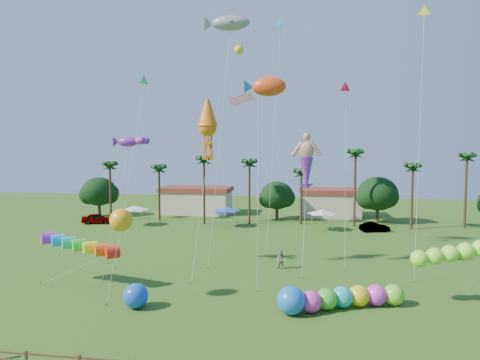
# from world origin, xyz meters

# --- Properties ---
(ground) EXTENTS (160.00, 160.00, 0.00)m
(ground) POSITION_xyz_m (0.00, 0.00, 0.00)
(ground) COLOR #285116
(ground) RESTS_ON ground
(tree_line) EXTENTS (69.46, 8.91, 11.00)m
(tree_line) POSITION_xyz_m (3.57, 44.00, 4.28)
(tree_line) COLOR #3A2819
(tree_line) RESTS_ON ground
(buildings_row) EXTENTS (35.00, 7.00, 4.00)m
(buildings_row) POSITION_xyz_m (-3.09, 50.00, 2.00)
(buildings_row) COLOR beige
(buildings_row) RESTS_ON ground
(tent_row) EXTENTS (31.00, 4.00, 0.60)m
(tent_row) POSITION_xyz_m (-6.00, 36.33, 2.75)
(tent_row) COLOR white
(tent_row) RESTS_ON ground
(car_a) EXTENTS (4.97, 2.83, 1.59)m
(car_a) POSITION_xyz_m (-26.70, 36.72, 0.80)
(car_a) COLOR #4C4C54
(car_a) RESTS_ON ground
(car_b) EXTENTS (4.33, 2.42, 1.35)m
(car_b) POSITION_xyz_m (15.37, 36.12, 0.68)
(car_b) COLOR #4C4C54
(car_b) RESTS_ON ground
(spectator_b) EXTENTS (1.10, 0.98, 1.86)m
(spectator_b) POSITION_xyz_m (3.28, 15.11, 0.93)
(spectator_b) COLOR gray
(spectator_b) RESTS_ON ground
(caterpillar_inflatable) EXTENTS (9.60, 5.06, 2.01)m
(caterpillar_inflatable) POSITION_xyz_m (7.80, 5.10, 0.84)
(caterpillar_inflatable) COLOR #DA39AD
(caterpillar_inflatable) RESTS_ON ground
(blue_ball) EXTENTS (1.83, 1.83, 1.83)m
(blue_ball) POSITION_xyz_m (-6.69, 3.21, 0.92)
(blue_ball) COLOR blue
(blue_ball) RESTS_ON ground
(rainbow_tube) EXTENTS (8.38, 4.83, 3.64)m
(rainbow_tube) POSITION_xyz_m (-12.15, 6.97, 3.11)
(rainbow_tube) COLOR red
(rainbow_tube) RESTS_ON ground
(green_worm) EXTENTS (10.62, 1.95, 4.20)m
(green_worm) POSITION_xyz_m (13.97, 7.23, 3.44)
(green_worm) COLOR #91FA37
(green_worm) RESTS_ON ground
(orange_ball_kite) EXTENTS (1.91, 1.83, 7.16)m
(orange_ball_kite) POSITION_xyz_m (-8.15, 4.17, 6.31)
(orange_ball_kite) COLOR #FFA214
(orange_ball_kite) RESTS_ON ground
(merman_kite) EXTENTS (2.45, 4.97, 12.76)m
(merman_kite) POSITION_xyz_m (5.61, 16.31, 10.13)
(merman_kite) COLOR tan
(merman_kite) RESTS_ON ground
(fish_kite) EXTENTS (4.84, 6.16, 18.18)m
(fish_kite) POSITION_xyz_m (2.20, 12.78, 17.21)
(fish_kite) COLOR #DF4518
(fish_kite) RESTS_ON ground
(shark_kite) EXTENTS (5.83, 7.50, 26.00)m
(shark_kite) POSITION_xyz_m (-2.50, 19.91, 25.01)
(shark_kite) COLOR gray
(shark_kite) RESTS_ON ground
(squid_kite) EXTENTS (2.55, 5.81, 16.42)m
(squid_kite) POSITION_xyz_m (-3.68, 13.87, 13.69)
(squid_kite) COLOR orange
(squid_kite) RESTS_ON ground
(lobster_kite) EXTENTS (3.98, 6.44, 13.04)m
(lobster_kite) POSITION_xyz_m (-11.43, 13.35, 12.34)
(lobster_kite) COLOR purple
(lobster_kite) RESTS_ON ground
(delta_kite_red) EXTENTS (1.30, 3.98, 18.53)m
(delta_kite_red) POSITION_xyz_m (9.46, 19.21, 17.64)
(delta_kite_red) COLOR red
(delta_kite_red) RESTS_ON ground
(delta_kite_yellow) EXTENTS (1.72, 3.70, 24.72)m
(delta_kite_yellow) POSITION_xyz_m (16.04, 15.90, 23.58)
(delta_kite_yellow) COLOR yellow
(delta_kite_yellow) RESTS_ON ground
(delta_kite_green) EXTENTS (2.01, 4.95, 19.38)m
(delta_kite_green) POSITION_xyz_m (-11.28, 17.35, 18.44)
(delta_kite_green) COLOR #38F064
(delta_kite_green) RESTS_ON ground
(delta_kite_blue) EXTENTS (1.84, 5.31, 26.89)m
(delta_kite_blue) POSITION_xyz_m (2.52, 25.04, 25.76)
(delta_kite_blue) COLOR #1B75F9
(delta_kite_blue) RESTS_ON ground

